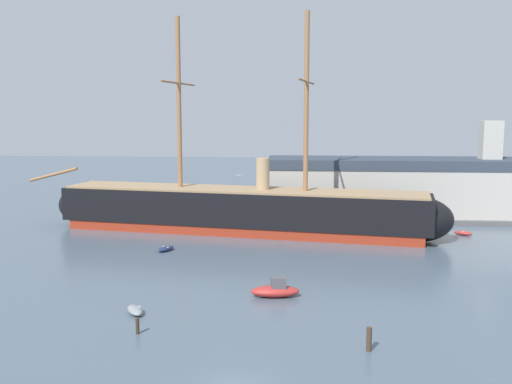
{
  "coord_description": "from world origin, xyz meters",
  "views": [
    {
      "loc": [
        4.38,
        -35.29,
        17.81
      ],
      "look_at": [
        -1.33,
        34.14,
        8.32
      ],
      "focal_mm": 40.61,
      "sensor_mm": 36.0,
      "label": 1
    }
  ],
  "objects": [
    {
      "name": "mooring_piling_nearest",
      "position": [
        -8.92,
        8.86,
        0.67
      ],
      "size": [
        0.3,
        0.3,
        1.33
      ],
      "primitive_type": "cylinder",
      "color": "#382B1E",
      "rests_on": "ground"
    },
    {
      "name": "sailboat_far_left",
      "position": [
        -29.72,
        53.95,
        0.44
      ],
      "size": [
        3.07,
        4.07,
        5.22
      ],
      "color": "#B22D28",
      "rests_on": "ground"
    },
    {
      "name": "dinghy_foreground_left",
      "position": [
        -10.51,
        13.52,
        0.33
      ],
      "size": [
        2.45,
        2.99,
        0.65
      ],
      "color": "gray",
      "rests_on": "ground"
    },
    {
      "name": "tall_ship",
      "position": [
        -4.86,
        49.98,
        3.44
      ],
      "size": [
        66.32,
        17.43,
        32.06
      ],
      "color": "maroon",
      "rests_on": "ground"
    },
    {
      "name": "dinghy_distant_centre",
      "position": [
        3.99,
        62.9,
        0.24
      ],
      "size": [
        2.09,
        1.18,
        0.47
      ],
      "color": "orange",
      "rests_on": "ground"
    },
    {
      "name": "seagull_in_flight",
      "position": [
        -3.26,
        32.38,
        10.57
      ],
      "size": [
        1.3,
        0.73,
        0.14
      ],
      "color": "silver"
    },
    {
      "name": "dinghy_alongside_bow",
      "position": [
        -13.37,
        37.09,
        0.32
      ],
      "size": [
        2.34,
        2.91,
        0.63
      ],
      "color": "#1E284C",
      "rests_on": "ground"
    },
    {
      "name": "dockside_warehouse_right",
      "position": [
        25.92,
        64.08,
        5.13
      ],
      "size": [
        59.25,
        13.13,
        16.61
      ],
      "color": "#565659",
      "rests_on": "ground"
    },
    {
      "name": "motorboat_near_centre",
      "position": [
        1.81,
        19.37,
        0.7
      ],
      "size": [
        4.94,
        2.52,
        1.99
      ],
      "color": "#B22D28",
      "rests_on": "ground"
    },
    {
      "name": "mooring_piling_left_pair",
      "position": [
        9.46,
        6.92,
        0.93
      ],
      "size": [
        0.41,
        0.41,
        1.86
      ],
      "primitive_type": "cylinder",
      "color": "#423323",
      "rests_on": "ground"
    },
    {
      "name": "dinghy_far_right",
      "position": [
        27.97,
        50.5,
        0.31
      ],
      "size": [
        2.81,
        2.29,
        0.61
      ],
      "color": "#B22D28",
      "rests_on": "ground"
    }
  ]
}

